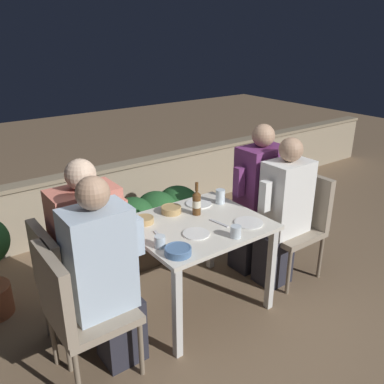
# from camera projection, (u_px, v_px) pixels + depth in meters

# --- Properties ---
(ground_plane) EXTENTS (16.00, 16.00, 0.00)m
(ground_plane) POSITION_uv_depth(u_px,v_px,m) (197.00, 304.00, 3.20)
(ground_plane) COLOR #7A6047
(parapet_wall) EXTENTS (9.00, 0.18, 0.67)m
(parapet_wall) POSITION_uv_depth(u_px,v_px,m) (102.00, 198.00, 4.34)
(parapet_wall) COLOR gray
(parapet_wall) RESTS_ON ground_plane
(dining_table) EXTENTS (0.95, 0.82, 0.71)m
(dining_table) POSITION_uv_depth(u_px,v_px,m) (197.00, 234.00, 2.97)
(dining_table) COLOR silver
(dining_table) RESTS_ON ground_plane
(planter_hedge) EXTENTS (0.88, 0.47, 0.63)m
(planter_hedge) POSITION_uv_depth(u_px,v_px,m) (158.00, 221.00, 3.78)
(planter_hedge) COLOR brown
(planter_hedge) RESTS_ON ground_plane
(chair_left_near) EXTENTS (0.47, 0.46, 0.90)m
(chair_left_near) POSITION_uv_depth(u_px,v_px,m) (75.00, 305.00, 2.34)
(chair_left_near) COLOR gray
(chair_left_near) RESTS_ON ground_plane
(person_blue_shirt) EXTENTS (0.47, 0.26, 1.29)m
(person_blue_shirt) POSITION_uv_depth(u_px,v_px,m) (106.00, 276.00, 2.41)
(person_blue_shirt) COLOR #282833
(person_blue_shirt) RESTS_ON ground_plane
(chair_left_far) EXTENTS (0.47, 0.46, 0.90)m
(chair_left_far) POSITION_uv_depth(u_px,v_px,m) (65.00, 279.00, 2.58)
(chair_left_far) COLOR gray
(chair_left_far) RESTS_ON ground_plane
(person_coral_top) EXTENTS (0.50, 0.26, 1.30)m
(person_coral_top) POSITION_uv_depth(u_px,v_px,m) (93.00, 253.00, 2.65)
(person_coral_top) COLOR #282833
(person_coral_top) RESTS_ON ground_plane
(chair_right_near) EXTENTS (0.47, 0.46, 0.90)m
(chair_right_near) POSITION_uv_depth(u_px,v_px,m) (298.00, 216.00, 3.45)
(chair_right_near) COLOR gray
(chair_right_near) RESTS_ON ground_plane
(person_white_polo) EXTENTS (0.47, 0.26, 1.25)m
(person_white_polo) POSITION_uv_depth(u_px,v_px,m) (282.00, 212.00, 3.30)
(person_white_polo) COLOR #282833
(person_white_polo) RESTS_ON ground_plane
(chair_right_far) EXTENTS (0.47, 0.46, 0.90)m
(chair_right_far) POSITION_uv_depth(u_px,v_px,m) (272.00, 205.00, 3.66)
(chair_right_far) COLOR gray
(chair_right_far) RESTS_ON ground_plane
(person_purple_stripe) EXTENTS (0.48, 0.26, 1.30)m
(person_purple_stripe) POSITION_uv_depth(u_px,v_px,m) (257.00, 198.00, 3.51)
(person_purple_stripe) COLOR #282833
(person_purple_stripe) RESTS_ON ground_plane
(beer_bottle) EXTENTS (0.06, 0.06, 0.26)m
(beer_bottle) POSITION_uv_depth(u_px,v_px,m) (197.00, 202.00, 3.04)
(beer_bottle) COLOR brown
(beer_bottle) RESTS_ON dining_table
(plate_0) EXTENTS (0.19, 0.19, 0.01)m
(plate_0) POSITION_uv_depth(u_px,v_px,m) (196.00, 234.00, 2.77)
(plate_0) COLOR white
(plate_0) RESTS_ON dining_table
(plate_1) EXTENTS (0.21, 0.21, 0.01)m
(plate_1) POSITION_uv_depth(u_px,v_px,m) (199.00, 204.00, 3.25)
(plate_1) COLOR white
(plate_1) RESTS_ON dining_table
(plate_2) EXTENTS (0.21, 0.21, 0.01)m
(plate_2) POSITION_uv_depth(u_px,v_px,m) (249.00, 223.00, 2.93)
(plate_2) COLOR white
(plate_2) RESTS_ON dining_table
(bowl_0) EXTENTS (0.14, 0.14, 0.04)m
(bowl_0) POSITION_uv_depth(u_px,v_px,m) (144.00, 220.00, 2.93)
(bowl_0) COLOR tan
(bowl_0) RESTS_ON dining_table
(bowl_1) EXTENTS (0.16, 0.16, 0.05)m
(bowl_1) POSITION_uv_depth(u_px,v_px,m) (171.00, 209.00, 3.09)
(bowl_1) COLOR tan
(bowl_1) RESTS_ON dining_table
(bowl_2) EXTENTS (0.17, 0.17, 0.05)m
(bowl_2) POSITION_uv_depth(u_px,v_px,m) (178.00, 250.00, 2.51)
(bowl_2) COLOR #4C709E
(bowl_2) RESTS_ON dining_table
(glass_cup_0) EXTENTS (0.07, 0.07, 0.08)m
(glass_cup_0) POSITION_uv_depth(u_px,v_px,m) (160.00, 242.00, 2.59)
(glass_cup_0) COLOR silver
(glass_cup_0) RESTS_ON dining_table
(glass_cup_1) EXTENTS (0.07, 0.07, 0.08)m
(glass_cup_1) POSITION_uv_depth(u_px,v_px,m) (236.00, 232.00, 2.72)
(glass_cup_1) COLOR silver
(glass_cup_1) RESTS_ON dining_table
(glass_cup_2) EXTENTS (0.08, 0.08, 0.12)m
(glass_cup_2) POSITION_uv_depth(u_px,v_px,m) (220.00, 196.00, 3.25)
(glass_cup_2) COLOR silver
(glass_cup_2) RESTS_ON dining_table
(fork_0) EXTENTS (0.05, 0.17, 0.01)m
(fork_0) POSITION_uv_depth(u_px,v_px,m) (219.00, 223.00, 2.92)
(fork_0) COLOR silver
(fork_0) RESTS_ON dining_table
(fork_1) EXTENTS (0.05, 0.17, 0.01)m
(fork_1) POSITION_uv_depth(u_px,v_px,m) (159.00, 236.00, 2.74)
(fork_1) COLOR silver
(fork_1) RESTS_ON dining_table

